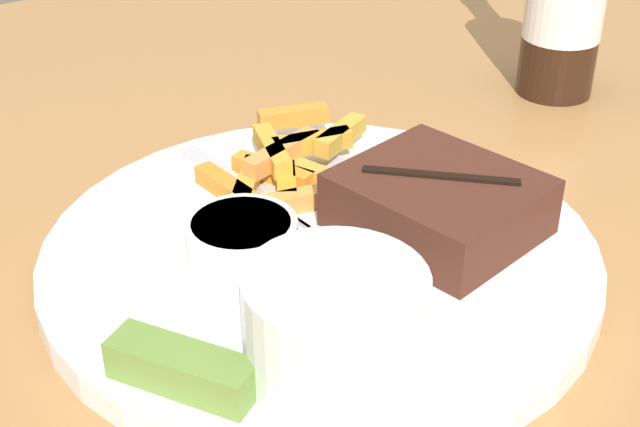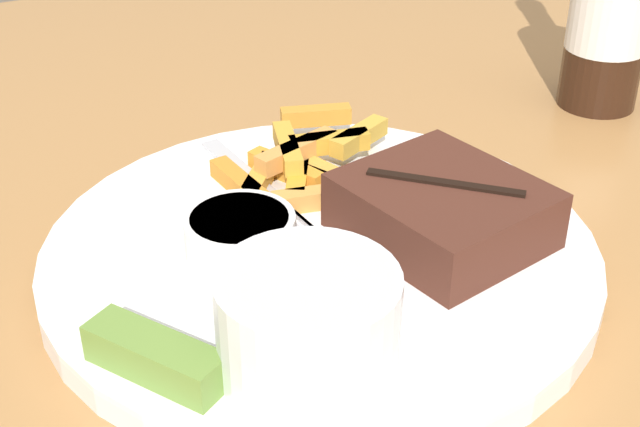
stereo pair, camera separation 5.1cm
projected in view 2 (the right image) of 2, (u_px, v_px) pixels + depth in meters
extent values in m
cube|color=#A87542|center=(320.00, 296.00, 0.54)|extent=(1.19, 1.16, 0.04)
cylinder|color=#A87542|center=(470.00, 210.00, 1.34)|extent=(0.06, 0.06, 0.70)
cylinder|color=white|center=(320.00, 259.00, 0.52)|extent=(0.32, 0.32, 0.01)
cylinder|color=white|center=(320.00, 246.00, 0.52)|extent=(0.32, 0.32, 0.00)
cube|color=#472319|center=(443.00, 210.00, 0.51)|extent=(0.12, 0.11, 0.03)
cube|color=black|center=(445.00, 183.00, 0.50)|extent=(0.07, 0.07, 0.00)
cube|color=gold|center=(288.00, 148.00, 0.58)|extent=(0.06, 0.03, 0.01)
cube|color=#C3812B|center=(316.00, 116.00, 0.62)|extent=(0.03, 0.05, 0.01)
cube|color=orange|center=(249.00, 192.00, 0.55)|extent=(0.08, 0.02, 0.01)
cube|color=gold|center=(312.00, 199.00, 0.55)|extent=(0.02, 0.05, 0.01)
cube|color=gold|center=(256.00, 186.00, 0.56)|extent=(0.07, 0.06, 0.01)
cube|color=orange|center=(287.00, 170.00, 0.58)|extent=(0.06, 0.04, 0.01)
cube|color=gold|center=(329.00, 143.00, 0.59)|extent=(0.02, 0.05, 0.01)
cube|color=gold|center=(332.00, 178.00, 0.57)|extent=(0.05, 0.03, 0.01)
cube|color=#D48A40|center=(297.00, 151.00, 0.58)|extent=(0.03, 0.06, 0.01)
cube|color=orange|center=(299.00, 172.00, 0.58)|extent=(0.06, 0.04, 0.01)
cube|color=gold|center=(359.00, 137.00, 0.60)|extent=(0.03, 0.05, 0.01)
cylinder|color=white|center=(308.00, 323.00, 0.41)|extent=(0.09, 0.09, 0.05)
cylinder|color=beige|center=(308.00, 288.00, 0.40)|extent=(0.08, 0.08, 0.01)
cylinder|color=silver|center=(240.00, 234.00, 0.50)|extent=(0.06, 0.06, 0.02)
cylinder|color=#C67A4C|center=(239.00, 221.00, 0.50)|extent=(0.06, 0.06, 0.01)
cube|color=olive|center=(155.00, 357.00, 0.42)|extent=(0.07, 0.06, 0.02)
cube|color=#B7B7BC|center=(243.00, 172.00, 0.59)|extent=(0.10, 0.02, 0.00)
cube|color=#B7B7BC|center=(288.00, 220.00, 0.53)|extent=(0.03, 0.01, 0.00)
cube|color=#B7B7BC|center=(295.00, 218.00, 0.54)|extent=(0.03, 0.01, 0.00)
cube|color=#B7B7BC|center=(301.00, 216.00, 0.54)|extent=(0.03, 0.01, 0.00)
cylinder|color=black|center=(608.00, 25.00, 0.69)|extent=(0.06, 0.06, 0.13)
cylinder|color=silver|center=(610.00, 17.00, 0.69)|extent=(0.06, 0.06, 0.05)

